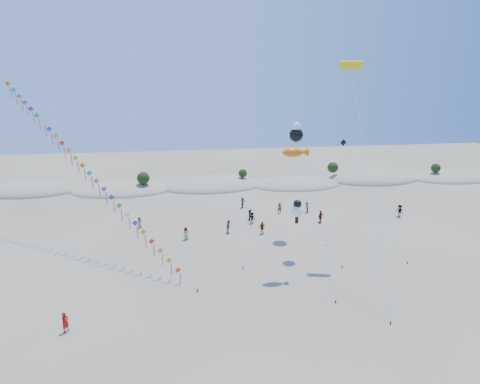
{
  "coord_description": "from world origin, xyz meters",
  "views": [
    {
      "loc": [
        -4.13,
        -26.34,
        21.13
      ],
      "look_at": [
        1.27,
        14.0,
        8.46
      ],
      "focal_mm": 30.0,
      "sensor_mm": 36.0,
      "label": 1
    }
  ],
  "objects_px": {
    "parafoil_kite": "(352,69)",
    "flyer_foreground": "(65,322)",
    "kite_train": "(83,167)",
    "fish_kite": "(296,153)"
  },
  "relations": [
    {
      "from": "parafoil_kite",
      "to": "flyer_foreground",
      "type": "height_order",
      "value": "parafoil_kite"
    },
    {
      "from": "parafoil_kite",
      "to": "flyer_foreground",
      "type": "bearing_deg",
      "value": -157.29
    },
    {
      "from": "kite_train",
      "to": "flyer_foreground",
      "type": "relative_size",
      "value": 13.01
    },
    {
      "from": "fish_kite",
      "to": "parafoil_kite",
      "type": "xyz_separation_m",
      "value": [
        6.55,
        3.19,
        8.09
      ]
    },
    {
      "from": "kite_train",
      "to": "parafoil_kite",
      "type": "xyz_separation_m",
      "value": [
        29.4,
        -5.1,
        10.84
      ]
    },
    {
      "from": "fish_kite",
      "to": "flyer_foreground",
      "type": "relative_size",
      "value": 7.29
    },
    {
      "from": "kite_train",
      "to": "fish_kite",
      "type": "height_order",
      "value": "kite_train"
    },
    {
      "from": "parafoil_kite",
      "to": "flyer_foreground",
      "type": "xyz_separation_m",
      "value": [
        -28.02,
        -11.73,
        -20.06
      ]
    },
    {
      "from": "fish_kite",
      "to": "flyer_foreground",
      "type": "height_order",
      "value": "fish_kite"
    },
    {
      "from": "kite_train",
      "to": "parafoil_kite",
      "type": "relative_size",
      "value": 1.1
    }
  ]
}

